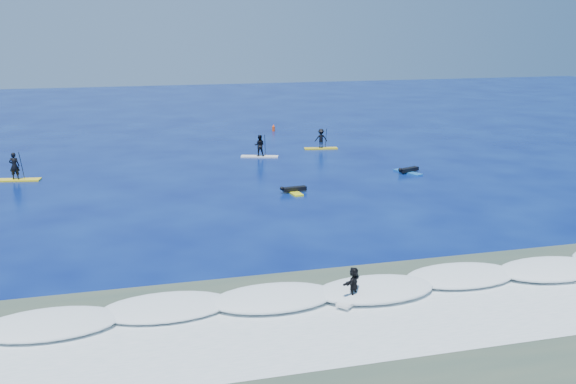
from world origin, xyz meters
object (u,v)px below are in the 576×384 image
object	(u,v)px
sup_paddler_left	(15,171)
prone_paddler_far	(408,171)
sup_paddler_right	(321,140)
prone_paddler_near	(293,190)
marker_buoy	(274,128)
sup_paddler_center	(260,148)
wave_surfer	(353,285)

from	to	relation	value
sup_paddler_left	prone_paddler_far	world-z (taller)	sup_paddler_left
sup_paddler_right	prone_paddler_near	xyz separation A→B (m)	(-6.02, -13.27, -0.61)
prone_paddler_near	marker_buoy	size ratio (longest dim) A/B	3.29
sup_paddler_left	sup_paddler_center	xyz separation A→B (m)	(17.53, 3.50, 0.07)
prone_paddler_near	prone_paddler_far	bearing A→B (deg)	-77.50
sup_paddler_center	prone_paddler_far	xyz separation A→B (m)	(8.97, -8.10, -0.60)
prone_paddler_near	marker_buoy	world-z (taller)	marker_buoy
sup_paddler_left	prone_paddler_near	size ratio (longest dim) A/B	1.47
sup_paddler_center	prone_paddler_near	world-z (taller)	sup_paddler_center
sup_paddler_left	wave_surfer	world-z (taller)	sup_paddler_left
sup_paddler_center	prone_paddler_far	distance (m)	12.10
prone_paddler_far	sup_paddler_left	bearing A→B (deg)	58.55
sup_paddler_left	prone_paddler_near	xyz separation A→B (m)	(17.23, -7.75, -0.54)
sup_paddler_center	prone_paddler_near	distance (m)	11.26
sup_paddler_left	marker_buoy	size ratio (longest dim) A/B	4.82
sup_paddler_center	sup_paddler_left	bearing A→B (deg)	-151.10
sup_paddler_right	prone_paddler_near	distance (m)	14.58
prone_paddler_far	wave_surfer	size ratio (longest dim) A/B	1.42
prone_paddler_near	sup_paddler_right	bearing A→B (deg)	-30.65
sup_paddler_left	wave_surfer	size ratio (longest dim) A/B	1.96
sup_paddler_right	wave_surfer	bearing A→B (deg)	-96.74
prone_paddler_near	marker_buoy	bearing A→B (deg)	-16.76
sup_paddler_center	prone_paddler_far	size ratio (longest dim) A/B	1.27
wave_surfer	marker_buoy	distance (m)	40.24
sup_paddler_right	prone_paddler_far	bearing A→B (deg)	-63.60
sup_paddler_center	sup_paddler_right	distance (m)	6.07
prone_paddler_near	prone_paddler_far	size ratio (longest dim) A/B	0.94
sup_paddler_left	sup_paddler_right	size ratio (longest dim) A/B	1.14
sup_paddler_left	marker_buoy	xyz separation A→B (m)	(21.55, 15.53, -0.40)
prone_paddler_near	prone_paddler_far	distance (m)	9.79
marker_buoy	sup_paddler_center	bearing A→B (deg)	-108.46
sup_paddler_right	marker_buoy	distance (m)	10.16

